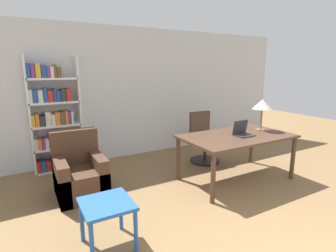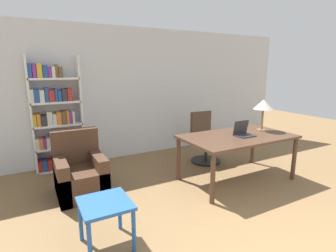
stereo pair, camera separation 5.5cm
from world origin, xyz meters
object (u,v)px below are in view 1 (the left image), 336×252
object	(u,v)px
desk	(237,140)
table_lamp	(262,105)
laptop	(243,132)
side_table_blue	(107,210)
armchair	(80,175)
bookshelf	(53,119)
office_chair	(203,140)

from	to	relation	value
desk	table_lamp	distance (m)	0.84
laptop	table_lamp	bearing A→B (deg)	12.87
laptop	side_table_blue	size ratio (longest dim) A/B	0.57
laptop	armchair	distance (m)	2.68
armchair	bookshelf	world-z (taller)	bookshelf
table_lamp	desk	bearing A→B (deg)	-172.94
bookshelf	table_lamp	bearing A→B (deg)	-29.59
side_table_blue	armchair	bearing A→B (deg)	90.37
laptop	armchair	bearing A→B (deg)	162.30
table_lamp	office_chair	xyz separation A→B (m)	(-0.57, 0.94, -0.80)
laptop	armchair	size ratio (longest dim) A/B	0.32
desk	office_chair	world-z (taller)	office_chair
bookshelf	desk	bearing A→B (deg)	-36.42
table_lamp	armchair	world-z (taller)	table_lamp
laptop	armchair	world-z (taller)	laptop
table_lamp	armchair	xyz separation A→B (m)	(-3.07, 0.67, -0.93)
side_table_blue	armchair	world-z (taller)	armchair
office_chair	bookshelf	xyz separation A→B (m)	(-2.69, 0.92, 0.53)
office_chair	armchair	xyz separation A→B (m)	(-2.50, -0.27, -0.13)
laptop	bookshelf	distance (m)	3.35
laptop	table_lamp	size ratio (longest dim) A/B	0.55
laptop	table_lamp	xyz separation A→B (m)	(0.57, 0.13, 0.40)
armchair	bookshelf	xyz separation A→B (m)	(-0.19, 1.19, 0.67)
desk	armchair	xyz separation A→B (m)	(-2.43, 0.75, -0.40)
side_table_blue	laptop	bearing A→B (deg)	13.66
bookshelf	office_chair	bearing A→B (deg)	-18.82
side_table_blue	armchair	size ratio (longest dim) A/B	0.56
armchair	desk	bearing A→B (deg)	-17.08
side_table_blue	bookshelf	size ratio (longest dim) A/B	0.25
armchair	bookshelf	bearing A→B (deg)	99.05
table_lamp	office_chair	bearing A→B (deg)	121.43
office_chair	laptop	bearing A→B (deg)	-90.15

